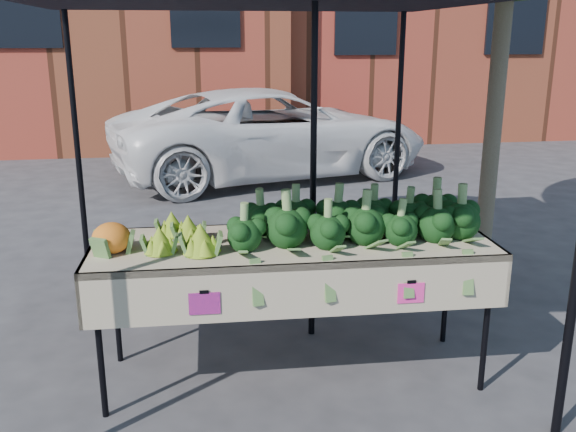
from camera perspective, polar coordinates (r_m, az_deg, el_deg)
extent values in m
plane|color=#2F2F32|center=(4.06, 3.81, -14.84)|extent=(90.00, 90.00, 0.00)
cube|color=tan|center=(3.92, 0.44, -8.55)|extent=(2.42, 0.86, 0.90)
cube|color=#F22D8C|center=(3.41, -7.46, -8.02)|extent=(0.17, 0.01, 0.12)
cube|color=#F72E94|center=(3.61, 11.23, -6.81)|extent=(0.17, 0.01, 0.12)
ellipsoid|color=black|center=(3.81, 5.76, 0.20)|extent=(1.57, 0.60, 0.30)
ellipsoid|color=#94BB28|center=(3.71, -9.81, -0.92)|extent=(0.46, 0.60, 0.23)
ellipsoid|color=orange|center=(3.67, -15.84, -1.71)|extent=(0.23, 0.23, 0.20)
imported|color=white|center=(9.52, -1.54, 18.04)|extent=(1.88, 2.50, 4.83)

